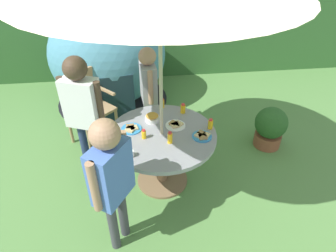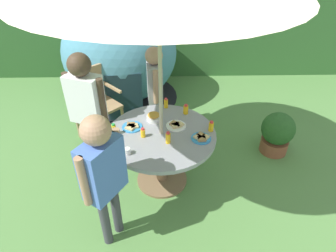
{
  "view_description": "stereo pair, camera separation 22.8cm",
  "coord_description": "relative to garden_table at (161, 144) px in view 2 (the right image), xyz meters",
  "views": [
    {
      "loc": [
        -0.21,
        -2.39,
        2.49
      ],
      "look_at": [
        0.07,
        0.04,
        0.74
      ],
      "focal_mm": 31.15,
      "sensor_mm": 36.0,
      "label": 1
    },
    {
      "loc": [
        0.02,
        -2.41,
        2.49
      ],
      "look_at": [
        0.07,
        0.04,
        0.74
      ],
      "focal_mm": 31.15,
      "sensor_mm": 36.0,
      "label": 2
    }
  ],
  "objects": [
    {
      "name": "juice_bottle_far_right",
      "position": [
        -0.18,
        -0.06,
        0.19
      ],
      "size": [
        0.05,
        0.05,
        0.1
      ],
      "color": "yellow",
      "rests_on": "garden_table"
    },
    {
      "name": "ground_plane",
      "position": [
        0.0,
        0.0,
        -0.55
      ],
      "size": [
        10.0,
        10.0,
        0.02
      ],
      "primitive_type": "cube",
      "color": "#548442"
    },
    {
      "name": "plate_near_left",
      "position": [
        -0.31,
        0.11,
        0.16
      ],
      "size": [
        0.21,
        0.21,
        0.03
      ],
      "color": "#338CD8",
      "rests_on": "garden_table"
    },
    {
      "name": "child_in_grey_shirt",
      "position": [
        -0.08,
        0.9,
        0.27
      ],
      "size": [
        0.22,
        0.43,
        1.27
      ],
      "rotation": [
        0.0,
        0.0,
        -1.48
      ],
      "color": "navy",
      "rests_on": "ground_plane"
    },
    {
      "name": "cup_near",
      "position": [
        -0.32,
        -0.32,
        0.18
      ],
      "size": [
        0.06,
        0.06,
        0.06
      ],
      "primitive_type": "cylinder",
      "color": "white",
      "rests_on": "garden_table"
    },
    {
      "name": "juice_bottle_near_right",
      "position": [
        0.06,
        0.5,
        0.2
      ],
      "size": [
        0.05,
        0.05,
        0.12
      ],
      "color": "yellow",
      "rests_on": "garden_table"
    },
    {
      "name": "dome_tent",
      "position": [
        -0.64,
        1.96,
        0.24
      ],
      "size": [
        2.06,
        2.06,
        1.57
      ],
      "rotation": [
        0.0,
        0.0,
        0.16
      ],
      "color": "teal",
      "rests_on": "ground_plane"
    },
    {
      "name": "snack_bowl",
      "position": [
        -0.08,
        0.24,
        0.18
      ],
      "size": [
        0.16,
        0.16,
        0.09
      ],
      "color": "white",
      "rests_on": "garden_table"
    },
    {
      "name": "child_in_blue_shirt",
      "position": [
        -0.47,
        -0.72,
        0.33
      ],
      "size": [
        0.36,
        0.41,
        1.37
      ],
      "rotation": [
        0.0,
        0.0,
        0.99
      ],
      "color": "#3F3F47",
      "rests_on": "ground_plane"
    },
    {
      "name": "plate_far_left",
      "position": [
        0.16,
        0.12,
        0.16
      ],
      "size": [
        0.21,
        0.21,
        0.03
      ],
      "color": "white",
      "rests_on": "garden_table"
    },
    {
      "name": "juice_bottle_center_front",
      "position": [
        -0.48,
        -0.01,
        0.2
      ],
      "size": [
        0.05,
        0.05,
        0.13
      ],
      "color": "yellow",
      "rests_on": "garden_table"
    },
    {
      "name": "juice_bottle_mid_right",
      "position": [
        0.07,
        -0.16,
        0.2
      ],
      "size": [
        0.05,
        0.05,
        0.13
      ],
      "color": "yellow",
      "rests_on": "garden_table"
    },
    {
      "name": "child_in_white_shirt",
      "position": [
        -0.81,
        0.32,
        0.37
      ],
      "size": [
        0.45,
        0.33,
        1.43
      ],
      "rotation": [
        0.0,
        0.0,
        -0.38
      ],
      "color": "navy",
      "rests_on": "ground_plane"
    },
    {
      "name": "potted_plant",
      "position": [
        1.46,
        0.5,
        -0.25
      ],
      "size": [
        0.41,
        0.41,
        0.56
      ],
      "color": "brown",
      "rests_on": "ground_plane"
    },
    {
      "name": "wooden_chair",
      "position": [
        -0.89,
        0.93,
        0.01
      ],
      "size": [
        0.67,
        0.67,
        0.95
      ],
      "rotation": [
        0.0,
        0.0,
        0.77
      ],
      "color": "tan",
      "rests_on": "ground_plane"
    },
    {
      "name": "juice_bottle_center_back",
      "position": [
        0.28,
        0.37,
        0.2
      ],
      "size": [
        0.06,
        0.06,
        0.12
      ],
      "color": "yellow",
      "rests_on": "garden_table"
    },
    {
      "name": "garden_table",
      "position": [
        0.0,
        0.0,
        0.0
      ],
      "size": [
        1.14,
        1.14,
        0.68
      ],
      "color": "brown",
      "rests_on": "ground_plane"
    },
    {
      "name": "plate_back_edge",
      "position": [
        0.4,
        -0.1,
        0.16
      ],
      "size": [
        0.2,
        0.2,
        0.03
      ],
      "color": "#338CD8",
      "rests_on": "garden_table"
    },
    {
      "name": "juice_bottle_mid_left",
      "position": [
        0.52,
        0.03,
        0.2
      ],
      "size": [
        0.05,
        0.05,
        0.12
      ],
      "color": "yellow",
      "rests_on": "garden_table"
    },
    {
      "name": "hedge_backdrop",
      "position": [
        0.0,
        3.09,
        0.36
      ],
      "size": [
        9.0,
        0.7,
        1.8
      ],
      "primitive_type": "cube",
      "color": "#33602D",
      "rests_on": "ground_plane"
    }
  ]
}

